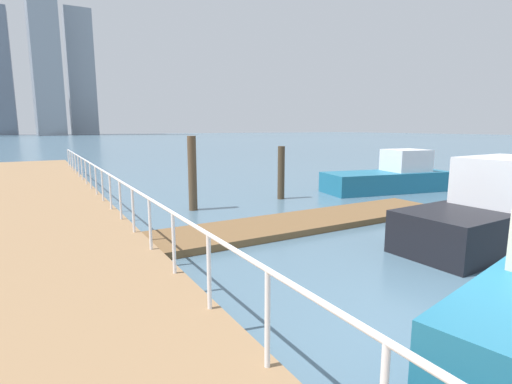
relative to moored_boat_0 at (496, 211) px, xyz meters
The scene contains 9 objects.
ground_plane 17.98m from the moored_boat_0, 105.34° to the left, with size 300.00×300.00×0.00m, color slate.
floating_dock 4.94m from the moored_boat_0, 129.85° to the left, with size 10.23×2.00×0.18m, color brown.
boardwalk_railing 10.54m from the moored_boat_0, 138.62° to the left, with size 0.06×29.90×1.08m.
dock_piling_1 7.70m from the moored_boat_0, 100.01° to the left, with size 0.28×0.28×2.10m, color #473826.
dock_piling_2 8.98m from the moored_boat_0, 125.03° to the left, with size 0.29×0.29×2.56m, color brown.
moored_boat_0 is the anchor object (origin of this frame).
moored_boat_1 7.81m from the moored_boat_0, 59.45° to the left, with size 5.95×3.01×1.85m.
skyline_tower_2 153.71m from the moored_boat_0, 91.34° to the left, with size 8.85×10.50×78.74m, color #8C939E.
skyline_tower_3 162.57m from the moored_boat_0, 86.96° to the left, with size 9.28×13.49×45.55m, color #8C939E.
Camera 1 is at (-5.07, -2.39, 2.85)m, focal length 27.01 mm.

